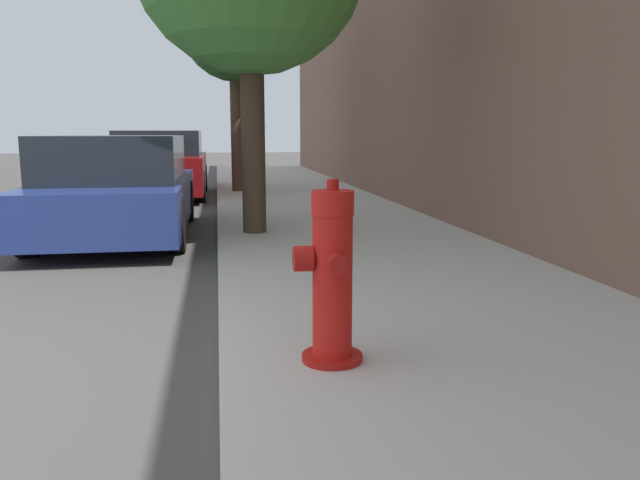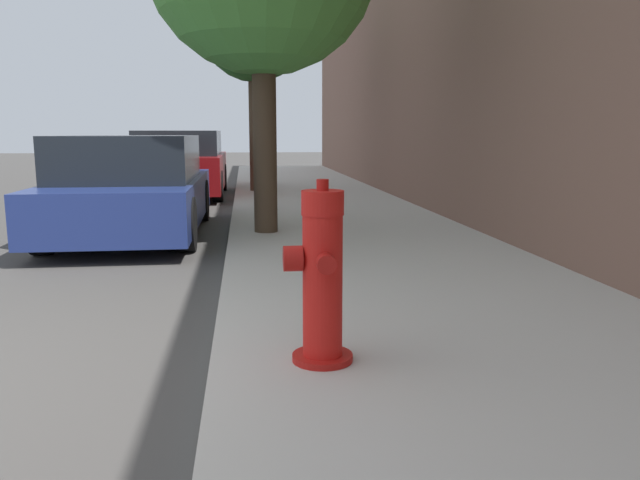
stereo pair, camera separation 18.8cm
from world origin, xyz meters
name	(u,v)px [view 2 (the right image)]	position (x,y,z in m)	size (l,w,h in m)	color
sidewalk_slab	(496,370)	(3.31, 0.00, 0.06)	(3.05, 40.00, 0.12)	#B7B2A8
fire_hydrant	(321,278)	(2.38, 0.10, 0.57)	(0.37, 0.37, 0.97)	#A91511
parked_car_near	(133,188)	(0.56, 5.19, 0.62)	(1.75, 4.07, 1.29)	navy
parked_car_mid	(181,165)	(0.66, 10.32, 0.66)	(1.80, 3.93, 1.36)	maroon
street_tree_far	(254,29)	(2.23, 10.13, 3.39)	(2.18, 2.18, 4.40)	#423323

